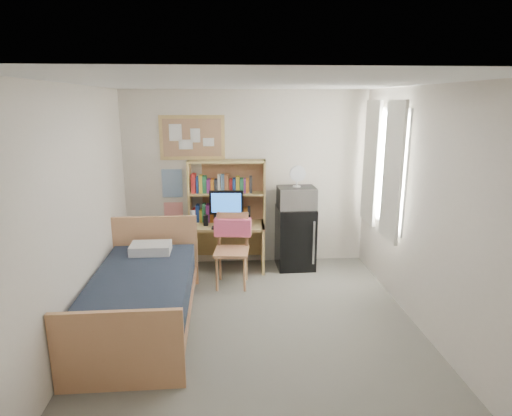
{
  "coord_description": "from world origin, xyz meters",
  "views": [
    {
      "loc": [
        -0.29,
        -4.21,
        2.44
      ],
      "look_at": [
        0.09,
        1.2,
        1.08
      ],
      "focal_mm": 30.0,
      "sensor_mm": 36.0,
      "label": 1
    }
  ],
  "objects": [
    {
      "name": "keyboard",
      "position": [
        -0.31,
        1.6,
        0.69
      ],
      "size": [
        0.41,
        0.15,
        0.02
      ],
      "primitive_type": "cube",
      "rotation": [
        0.0,
        0.0,
        -0.06
      ],
      "color": "black",
      "rests_on": "desk"
    },
    {
      "name": "window_unit",
      "position": [
        1.75,
        1.2,
        1.6
      ],
      "size": [
        0.1,
        1.4,
        1.7
      ],
      "primitive_type": "cube",
      "color": "white",
      "rests_on": "wall_right"
    },
    {
      "name": "ceiling",
      "position": [
        0.0,
        0.0,
        2.6
      ],
      "size": [
        3.6,
        4.2,
        0.02
      ],
      "primitive_type": "cube",
      "color": "white",
      "rests_on": "wall_back"
    },
    {
      "name": "desk_fan",
      "position": [
        0.71,
        1.79,
        1.37
      ],
      "size": [
        0.23,
        0.23,
        0.28
      ],
      "primitive_type": "cylinder",
      "rotation": [
        0.0,
        0.0,
        0.03
      ],
      "color": "white",
      "rests_on": "microwave"
    },
    {
      "name": "water_bottle",
      "position": [
        -0.78,
        1.73,
        0.8
      ],
      "size": [
        0.07,
        0.07,
        0.23
      ],
      "primitive_type": "cylinder",
      "rotation": [
        0.0,
        0.0,
        -0.06
      ],
      "color": "white",
      "rests_on": "desk"
    },
    {
      "name": "pillow",
      "position": [
        -1.25,
        0.92,
        0.65
      ],
      "size": [
        0.49,
        0.35,
        0.12
      ],
      "primitive_type": "cube",
      "rotation": [
        0.0,
        0.0,
        0.01
      ],
      "color": "white",
      "rests_on": "bed"
    },
    {
      "name": "hutch",
      "position": [
        -0.29,
        1.95,
        1.15
      ],
      "size": [
        1.14,
        0.36,
        0.92
      ],
      "primitive_type": "cube",
      "rotation": [
        0.0,
        0.0,
        -0.06
      ],
      "color": "tan",
      "rests_on": "desk"
    },
    {
      "name": "wall_back",
      "position": [
        0.0,
        2.1,
        1.3
      ],
      "size": [
        3.6,
        0.04,
        2.6
      ],
      "primitive_type": "cube",
      "color": "silver",
      "rests_on": "floor"
    },
    {
      "name": "monitor",
      "position": [
        -0.3,
        1.74,
        0.94
      ],
      "size": [
        0.49,
        0.07,
        0.52
      ],
      "primitive_type": "cube",
      "rotation": [
        0.0,
        0.0,
        -0.06
      ],
      "color": "black",
      "rests_on": "desk"
    },
    {
      "name": "wall_left",
      "position": [
        -1.8,
        0.0,
        1.3
      ],
      "size": [
        0.04,
        4.2,
        2.6
      ],
      "primitive_type": "cube",
      "color": "silver",
      "rests_on": "floor"
    },
    {
      "name": "desk_chair",
      "position": [
        -0.24,
        1.19,
        0.49
      ],
      "size": [
        0.54,
        0.54,
        0.98
      ],
      "primitive_type": "cube",
      "rotation": [
        0.0,
        0.0,
        -0.1
      ],
      "color": "tan",
      "rests_on": "floor"
    },
    {
      "name": "curtain_right",
      "position": [
        1.72,
        1.6,
        1.6
      ],
      "size": [
        0.04,
        0.55,
        1.7
      ],
      "primitive_type": "cube",
      "color": "white",
      "rests_on": "wall_right"
    },
    {
      "name": "hoodie",
      "position": [
        -0.22,
        1.39,
        0.76
      ],
      "size": [
        0.51,
        0.2,
        0.24
      ],
      "primitive_type": "cube",
      "rotation": [
        0.0,
        0.0,
        -0.1
      ],
      "color": "#FF6189",
      "rests_on": "desk_chair"
    },
    {
      "name": "bed",
      "position": [
        -1.24,
        0.17,
        0.29
      ],
      "size": [
        1.1,
        2.16,
        0.59
      ],
      "primitive_type": "cube",
      "rotation": [
        0.0,
        0.0,
        0.01
      ],
      "color": "#1B2332",
      "rests_on": "floor"
    },
    {
      "name": "mini_fridge",
      "position": [
        0.71,
        1.81,
        0.46
      ],
      "size": [
        0.56,
        0.56,
        0.92
      ],
      "primitive_type": "cube",
      "rotation": [
        0.0,
        0.0,
        0.03
      ],
      "color": "black",
      "rests_on": "floor"
    },
    {
      "name": "curtain_left",
      "position": [
        1.72,
        0.8,
        1.6
      ],
      "size": [
        0.04,
        0.55,
        1.7
      ],
      "primitive_type": "cube",
      "color": "white",
      "rests_on": "wall_right"
    },
    {
      "name": "wall_front",
      "position": [
        0.0,
        -2.1,
        1.3
      ],
      "size": [
        3.6,
        0.04,
        2.6
      ],
      "primitive_type": "cube",
      "color": "silver",
      "rests_on": "floor"
    },
    {
      "name": "desk",
      "position": [
        -0.3,
        1.8,
        0.34
      ],
      "size": [
        1.13,
        0.61,
        0.68
      ],
      "primitive_type": "cube",
      "rotation": [
        0.0,
        0.0,
        -0.06
      ],
      "color": "tan",
      "rests_on": "floor"
    },
    {
      "name": "speaker_right",
      "position": [
        -0.0,
        1.72,
        0.77
      ],
      "size": [
        0.07,
        0.07,
        0.17
      ],
      "primitive_type": "cube",
      "rotation": [
        0.0,
        0.0,
        -0.06
      ],
      "color": "black",
      "rests_on": "desk"
    },
    {
      "name": "bulletin_board",
      "position": [
        -0.78,
        2.08,
        1.92
      ],
      "size": [
        0.94,
        0.03,
        0.64
      ],
      "primitive_type": "cube",
      "color": "tan",
      "rests_on": "wall_back"
    },
    {
      "name": "floor",
      "position": [
        0.0,
        0.0,
        -0.01
      ],
      "size": [
        3.6,
        4.2,
        0.02
      ],
      "primitive_type": "cube",
      "color": "gray",
      "rests_on": "ground"
    },
    {
      "name": "poster_wave",
      "position": [
        -1.1,
        2.09,
        1.25
      ],
      "size": [
        0.3,
        0.01,
        0.42
      ],
      "primitive_type": "cube",
      "color": "#2963A7",
      "rests_on": "wall_back"
    },
    {
      "name": "poster_japan",
      "position": [
        -1.1,
        2.09,
        0.78
      ],
      "size": [
        0.28,
        0.01,
        0.36
      ],
      "primitive_type": "cube",
      "color": "red",
      "rests_on": "wall_back"
    },
    {
      "name": "wall_right",
      "position": [
        1.8,
        0.0,
        1.3
      ],
      "size": [
        0.04,
        4.2,
        2.6
      ],
      "primitive_type": "cube",
      "color": "silver",
      "rests_on": "floor"
    },
    {
      "name": "microwave",
      "position": [
        0.71,
        1.79,
        1.07
      ],
      "size": [
        0.54,
        0.42,
        0.31
      ],
      "primitive_type": "cube",
      "rotation": [
        0.0,
        0.0,
        0.03
      ],
      "color": "silver",
      "rests_on": "mini_fridge"
    },
    {
      "name": "speaker_left",
      "position": [
        -0.6,
        1.76,
        0.76
      ],
      "size": [
        0.07,
        0.07,
        0.16
      ],
      "primitive_type": "cube",
      "rotation": [
        0.0,
        0.0,
        -0.06
      ],
      "color": "black",
      "rests_on": "desk"
    }
  ]
}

